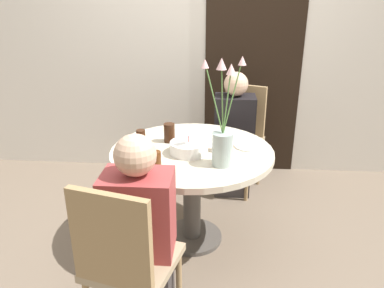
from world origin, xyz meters
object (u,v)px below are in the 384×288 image
(side_plate, at_px, (249,146))
(drink_glass_0, at_px, (223,142))
(drink_glass_3, at_px, (141,138))
(chair_right_flank, at_px, (125,259))
(chair_left_flank, at_px, (240,131))
(flower_vase, at_px, (223,135))
(person_woman, at_px, (140,243))
(drink_glass_1, at_px, (169,133))
(drink_glass_2, at_px, (156,161))
(person_guest, at_px, (234,139))
(birthday_cake, at_px, (189,148))

(side_plate, xyz_separation_m, drink_glass_0, (-0.18, -0.09, 0.06))
(drink_glass_3, bearing_deg, chair_right_flank, -83.68)
(chair_left_flank, distance_m, flower_vase, 1.17)
(drink_glass_3, height_order, person_woman, person_woman)
(chair_right_flank, xyz_separation_m, flower_vase, (0.45, 0.71, 0.37))
(chair_left_flank, relative_size, drink_glass_1, 7.04)
(chair_left_flank, height_order, drink_glass_2, chair_left_flank)
(drink_glass_3, bearing_deg, drink_glass_0, -3.90)
(person_woman, bearing_deg, drink_glass_1, 87.84)
(drink_glass_0, distance_m, drink_glass_1, 0.40)
(chair_right_flank, relative_size, drink_glass_3, 7.81)
(drink_glass_0, distance_m, person_guest, 0.80)
(chair_right_flank, height_order, drink_glass_2, chair_right_flank)
(flower_vase, relative_size, drink_glass_3, 5.43)
(person_guest, height_order, person_woman, same)
(flower_vase, xyz_separation_m, side_plate, (0.19, 0.30, -0.19))
(side_plate, distance_m, person_woman, 1.06)
(drink_glass_2, bearing_deg, person_woman, -91.86)
(side_plate, relative_size, drink_glass_3, 1.73)
(drink_glass_0, bearing_deg, person_guest, 82.07)
(drink_glass_0, bearing_deg, side_plate, 26.97)
(flower_vase, height_order, drink_glass_2, flower_vase)
(drink_glass_3, relative_size, person_guest, 0.11)
(side_plate, bearing_deg, birthday_cake, -160.39)
(person_guest, bearing_deg, chair_left_flank, 67.23)
(person_woman, bearing_deg, chair_right_flank, -104.85)
(drink_glass_1, bearing_deg, drink_glass_2, -92.45)
(chair_right_flank, distance_m, drink_glass_3, 0.98)
(drink_glass_0, height_order, person_guest, person_guest)
(person_guest, bearing_deg, drink_glass_0, -97.93)
(drink_glass_1, bearing_deg, chair_right_flank, -94.05)
(flower_vase, xyz_separation_m, drink_glass_0, (0.00, 0.20, -0.13))
(birthday_cake, height_order, side_plate, birthday_cake)
(person_woman, bearing_deg, drink_glass_2, 88.14)
(drink_glass_0, xyz_separation_m, drink_glass_1, (-0.37, 0.15, 0.00))
(side_plate, distance_m, drink_glass_0, 0.22)
(chair_right_flank, relative_size, drink_glass_1, 7.04)
(drink_glass_0, xyz_separation_m, drink_glass_3, (-0.55, 0.04, -0.00))
(side_plate, height_order, drink_glass_2, drink_glass_2)
(drink_glass_1, relative_size, drink_glass_2, 1.15)
(chair_right_flank, height_order, flower_vase, flower_vase)
(chair_left_flank, height_order, person_woman, person_woman)
(chair_left_flank, height_order, drink_glass_0, chair_left_flank)
(side_plate, distance_m, drink_glass_2, 0.71)
(birthday_cake, bearing_deg, drink_glass_3, 165.23)
(chair_right_flank, distance_m, flower_vase, 0.91)
(drink_glass_0, xyz_separation_m, person_woman, (-0.41, -0.76, -0.26))
(flower_vase, height_order, drink_glass_3, flower_vase)
(chair_right_flank, height_order, side_plate, chair_right_flank)
(birthday_cake, height_order, drink_glass_0, drink_glass_0)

